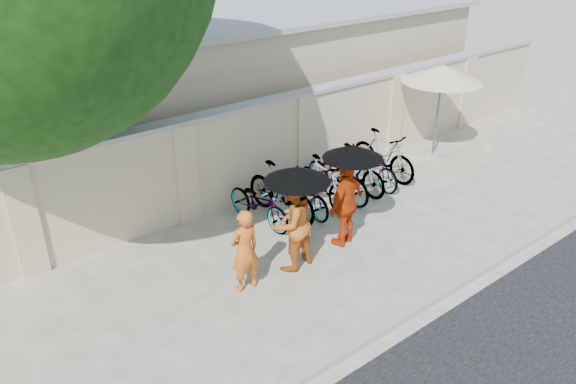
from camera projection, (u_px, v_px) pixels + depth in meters
ground at (329, 270)px, 9.73m from camera, size 80.00×80.00×0.00m
kerb at (405, 316)px, 8.51m from camera, size 40.00×0.16×0.12m
compound_wall at (265, 149)px, 12.08m from camera, size 20.00×0.30×2.00m
building_behind at (210, 78)px, 15.04m from camera, size 14.00×6.00×3.20m
monk_left at (245, 251)px, 8.93m from camera, size 0.53×0.35×1.44m
monk_center at (291, 223)px, 9.45m from camera, size 0.91×0.75×1.71m
parasol_center at (297, 174)px, 9.01m from camera, size 1.10×1.10×0.94m
monk_right at (346, 204)px, 10.16m from camera, size 1.03×0.62×1.65m
parasol_right at (353, 152)px, 9.65m from camera, size 1.06×1.06×1.05m
patio_umbrella at (442, 74)px, 13.35m from camera, size 2.48×2.48×2.34m
bike_0 at (259, 203)px, 11.01m from camera, size 0.74×1.75×0.90m
bike_1 at (281, 191)px, 11.20m from camera, size 0.71×1.92×1.13m
bike_2 at (304, 192)px, 11.46m from camera, size 0.68×1.70×0.88m
bike_3 at (323, 182)px, 11.68m from camera, size 0.69×1.77×1.04m
bike_4 at (338, 176)px, 12.04m from camera, size 0.66×1.89×0.99m
bike_5 at (356, 169)px, 12.29m from camera, size 0.51×1.72×1.03m
bike_6 at (371, 165)px, 12.62m from camera, size 0.73×1.80×0.93m
bike_7 at (383, 155)px, 12.93m from camera, size 0.57×1.86×1.11m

